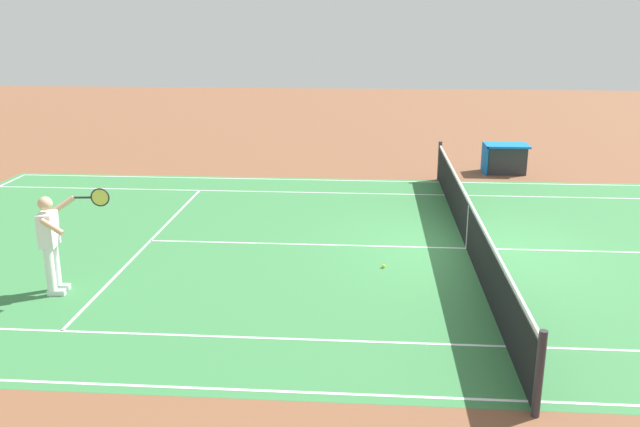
% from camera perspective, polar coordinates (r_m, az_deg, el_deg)
% --- Properties ---
extents(ground_plane, '(60.00, 60.00, 0.00)m').
position_cam_1_polar(ground_plane, '(13.60, 12.36, -2.91)').
color(ground_plane, brown).
extents(court_slab, '(24.20, 11.40, 0.00)m').
position_cam_1_polar(court_slab, '(13.60, 12.36, -2.91)').
color(court_slab, '#387A42').
rests_on(court_slab, ground_plane).
extents(court_line_markings, '(23.85, 11.05, 0.01)m').
position_cam_1_polar(court_line_markings, '(13.60, 12.36, -2.90)').
color(court_line_markings, white).
rests_on(court_line_markings, ground_plane).
extents(tennis_net, '(0.10, 11.70, 1.08)m').
position_cam_1_polar(tennis_net, '(13.45, 12.49, -0.94)').
color(tennis_net, '#2D2D33').
rests_on(tennis_net, ground_plane).
extents(tennis_player_near, '(1.04, 0.80, 1.70)m').
position_cam_1_polar(tennis_player_near, '(11.77, -21.85, -2.05)').
color(tennis_player_near, white).
rests_on(tennis_player_near, ground_plane).
extents(tennis_ball, '(0.07, 0.07, 0.07)m').
position_cam_1_polar(tennis_ball, '(12.32, 5.43, -4.48)').
color(tennis_ball, '#CCE01E').
rests_on(tennis_ball, ground_plane).
extents(equipment_cart_tarped, '(1.25, 0.84, 0.85)m').
position_cam_1_polar(equipment_cart_tarped, '(20.29, 15.40, 4.56)').
color(equipment_cart_tarped, '#2D2D33').
rests_on(equipment_cart_tarped, ground_plane).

